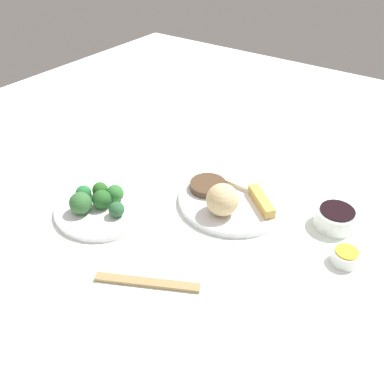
{
  "coord_description": "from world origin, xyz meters",
  "views": [
    {
      "loc": [
        0.67,
        0.4,
        0.64
      ],
      "look_at": [
        0.03,
        -0.05,
        0.06
      ],
      "focal_mm": 37.93,
      "sensor_mm": 36.0,
      "label": 1
    }
  ],
  "objects_px": {
    "main_plate": "(233,199)",
    "sauce_ramekin_hot_mustard": "(345,257)",
    "broccoli_plate": "(105,207)",
    "chopsticks_pair": "(147,282)",
    "soy_sauce_bowl": "(336,218)"
  },
  "relations": [
    {
      "from": "main_plate",
      "to": "soy_sauce_bowl",
      "type": "relative_size",
      "value": 2.88
    },
    {
      "from": "soy_sauce_bowl",
      "to": "chopsticks_pair",
      "type": "distance_m",
      "value": 0.45
    },
    {
      "from": "sauce_ramekin_hot_mustard",
      "to": "chopsticks_pair",
      "type": "height_order",
      "value": "sauce_ramekin_hot_mustard"
    },
    {
      "from": "main_plate",
      "to": "sauce_ramekin_hot_mustard",
      "type": "height_order",
      "value": "sauce_ramekin_hot_mustard"
    },
    {
      "from": "main_plate",
      "to": "sauce_ramekin_hot_mustard",
      "type": "relative_size",
      "value": 4.76
    },
    {
      "from": "soy_sauce_bowl",
      "to": "main_plate",
      "type": "bearing_deg",
      "value": -76.2
    },
    {
      "from": "main_plate",
      "to": "sauce_ramekin_hot_mustard",
      "type": "bearing_deg",
      "value": 81.81
    },
    {
      "from": "sauce_ramekin_hot_mustard",
      "to": "chopsticks_pair",
      "type": "bearing_deg",
      "value": -46.3
    },
    {
      "from": "sauce_ramekin_hot_mustard",
      "to": "chopsticks_pair",
      "type": "relative_size",
      "value": 0.27
    },
    {
      "from": "broccoli_plate",
      "to": "chopsticks_pair",
      "type": "relative_size",
      "value": 1.13
    },
    {
      "from": "broccoli_plate",
      "to": "chopsticks_pair",
      "type": "distance_m",
      "value": 0.26
    },
    {
      "from": "soy_sauce_bowl",
      "to": "broccoli_plate",
      "type": "bearing_deg",
      "value": -60.76
    },
    {
      "from": "broccoli_plate",
      "to": "sauce_ramekin_hot_mustard",
      "type": "xyz_separation_m",
      "value": [
        -0.17,
        0.53,
        0.01
      ]
    },
    {
      "from": "broccoli_plate",
      "to": "chopsticks_pair",
      "type": "bearing_deg",
      "value": 63.27
    },
    {
      "from": "chopsticks_pair",
      "to": "broccoli_plate",
      "type": "bearing_deg",
      "value": -116.73
    }
  ]
}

